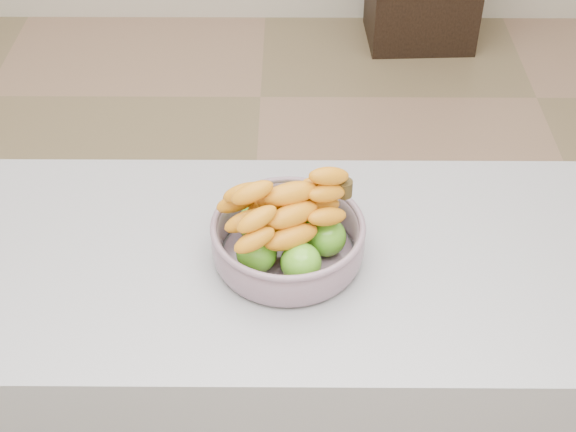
# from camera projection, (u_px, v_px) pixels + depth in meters

# --- Properties ---
(ground) EXTENTS (4.00, 4.00, 0.00)m
(ground) POSITION_uv_depth(u_px,v_px,m) (249.00, 298.00, 2.65)
(ground) COLOR #917059
(ground) RESTS_ON ground
(counter) EXTENTS (2.00, 0.60, 0.90)m
(counter) POSITION_uv_depth(u_px,v_px,m) (228.00, 402.00, 1.79)
(counter) COLOR #A3A4AB
(counter) RESTS_ON ground
(fruit_bowl) EXTENTS (0.28, 0.28, 0.17)m
(fruit_bowl) POSITION_uv_depth(u_px,v_px,m) (288.00, 235.00, 1.46)
(fruit_bowl) COLOR #8893A3
(fruit_bowl) RESTS_ON counter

